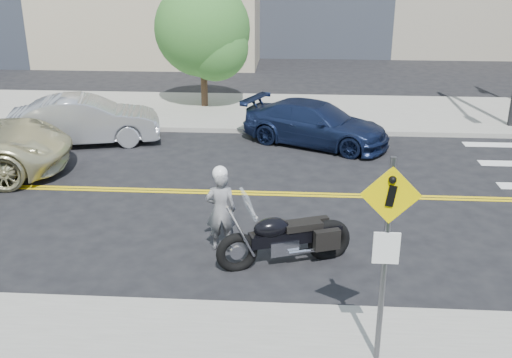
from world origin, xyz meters
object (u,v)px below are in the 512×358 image
object	(u,v)px
pedestrian_sign	(386,243)
parked_car_blue	(316,124)
motorcyclist	(221,208)
parked_car_silver	(85,120)
motorcycle	(286,226)

from	to	relation	value
pedestrian_sign	parked_car_blue	distance (m)	10.44
pedestrian_sign	motorcyclist	bearing A→B (deg)	127.35
pedestrian_sign	parked_car_silver	distance (m)	12.55
motorcyclist	parked_car_blue	distance (m)	7.19
parked_car_blue	motorcycle	bearing A→B (deg)	-161.27
parked_car_silver	parked_car_blue	size ratio (longest dim) A/B	0.99
motorcycle	parked_car_silver	world-z (taller)	motorcycle
parked_car_blue	pedestrian_sign	bearing A→B (deg)	-152.13
pedestrian_sign	parked_car_silver	bearing A→B (deg)	127.09
pedestrian_sign	motorcyclist	size ratio (longest dim) A/B	1.73
motorcyclist	parked_car_blue	bearing A→B (deg)	-114.96
parked_car_silver	parked_car_blue	bearing A→B (deg)	-100.77
parked_car_silver	motorcycle	bearing A→B (deg)	-152.61
motorcycle	parked_car_silver	bearing A→B (deg)	111.56
motorcycle	parked_car_blue	size ratio (longest dim) A/B	0.57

